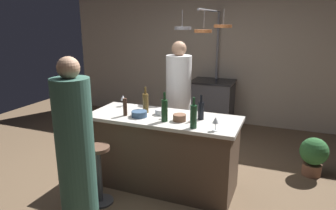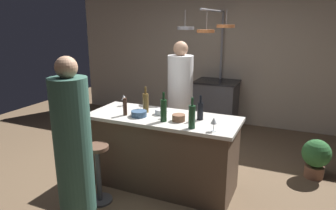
{
  "view_description": "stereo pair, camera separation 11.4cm",
  "coord_description": "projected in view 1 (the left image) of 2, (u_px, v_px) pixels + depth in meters",
  "views": [
    {
      "loc": [
        1.33,
        -3.15,
        1.98
      ],
      "look_at": [
        0.0,
        0.15,
        1.0
      ],
      "focal_mm": 32.54,
      "sensor_mm": 36.0,
      "label": 1
    },
    {
      "loc": [
        1.43,
        -3.11,
        1.98
      ],
      "look_at": [
        0.0,
        0.15,
        1.0
      ],
      "focal_mm": 32.54,
      "sensor_mm": 36.0,
      "label": 2
    }
  ],
  "objects": [
    {
      "name": "back_wall",
      "position": [
        219.0,
        57.0,
        6.02
      ],
      "size": [
        6.4,
        0.16,
        2.6
      ],
      "primitive_type": "cube",
      "color": "#BCAD99",
      "rests_on": "ground_plane"
    },
    {
      "name": "ground_plane",
      "position": [
        164.0,
        185.0,
        3.82
      ],
      "size": [
        9.0,
        9.0,
        0.0
      ],
      "primitive_type": "plane",
      "color": "brown"
    },
    {
      "name": "chef",
      "position": [
        178.0,
        105.0,
        4.43
      ],
      "size": [
        0.36,
        0.36,
        1.72
      ],
      "color": "white",
      "rests_on": "ground_plane"
    },
    {
      "name": "wine_bottle_red",
      "position": [
        165.0,
        110.0,
        3.37
      ],
      "size": [
        0.07,
        0.07,
        0.33
      ],
      "color": "#143319",
      "rests_on": "kitchen_island"
    },
    {
      "name": "wine_bottle_green",
      "position": [
        194.0,
        116.0,
        3.16
      ],
      "size": [
        0.07,
        0.07,
        0.33
      ],
      "color": "#193D23",
      "rests_on": "kitchen_island"
    },
    {
      "name": "stove_range",
      "position": [
        212.0,
        103.0,
        5.89
      ],
      "size": [
        0.8,
        0.64,
        0.89
      ],
      "color": "#47474C",
      "rests_on": "ground_plane"
    },
    {
      "name": "mixing_bowl_wooden",
      "position": [
        179.0,
        118.0,
        3.41
      ],
      "size": [
        0.15,
        0.15,
        0.08
      ],
      "primitive_type": "cylinder",
      "color": "brown",
      "rests_on": "kitchen_island"
    },
    {
      "name": "guest_left",
      "position": [
        76.0,
        152.0,
        2.89
      ],
      "size": [
        0.36,
        0.36,
        1.69
      ],
      "color": "#33594C",
      "rests_on": "ground_plane"
    },
    {
      "name": "overhead_pot_rack",
      "position": [
        208.0,
        39.0,
        5.03
      ],
      "size": [
        0.92,
        1.41,
        2.17
      ],
      "color": "gray",
      "rests_on": "ground_plane"
    },
    {
      "name": "wine_bottle_amber",
      "position": [
        146.0,
        103.0,
        3.7
      ],
      "size": [
        0.07,
        0.07,
        0.32
      ],
      "color": "brown",
      "rests_on": "kitchen_island"
    },
    {
      "name": "potted_plant",
      "position": [
        314.0,
        154.0,
        3.99
      ],
      "size": [
        0.36,
        0.36,
        0.52
      ],
      "color": "brown",
      "rests_on": "ground_plane"
    },
    {
      "name": "bar_stool_left",
      "position": [
        99.0,
        172.0,
        3.35
      ],
      "size": [
        0.28,
        0.28,
        0.68
      ],
      "color": "#4C4C51",
      "rests_on": "ground_plane"
    },
    {
      "name": "wine_glass_by_chef",
      "position": [
        166.0,
        109.0,
        3.49
      ],
      "size": [
        0.07,
        0.07,
        0.15
      ],
      "color": "silver",
      "rests_on": "kitchen_island"
    },
    {
      "name": "mixing_bowl_steel",
      "position": [
        161.0,
        112.0,
        3.65
      ],
      "size": [
        0.15,
        0.15,
        0.06
      ],
      "primitive_type": "cylinder",
      "color": "#B7B7BC",
      "rests_on": "kitchen_island"
    },
    {
      "name": "pepper_mill",
      "position": [
        125.0,
        107.0,
        3.59
      ],
      "size": [
        0.05,
        0.05,
        0.21
      ],
      "primitive_type": "cylinder",
      "color": "#382319",
      "rests_on": "kitchen_island"
    },
    {
      "name": "wine_glass_near_right_guest",
      "position": [
        216.0,
        121.0,
        3.09
      ],
      "size": [
        0.07,
        0.07,
        0.15
      ],
      "color": "silver",
      "rests_on": "kitchen_island"
    },
    {
      "name": "wine_glass_near_left_guest",
      "position": [
        123.0,
        98.0,
        3.99
      ],
      "size": [
        0.07,
        0.07,
        0.15
      ],
      "color": "silver",
      "rests_on": "kitchen_island"
    },
    {
      "name": "mixing_bowl_blue",
      "position": [
        139.0,
        114.0,
        3.56
      ],
      "size": [
        0.18,
        0.18,
        0.07
      ],
      "primitive_type": "cylinder",
      "color": "#334C6B",
      "rests_on": "kitchen_island"
    },
    {
      "name": "kitchen_island",
      "position": [
        163.0,
        151.0,
        3.7
      ],
      "size": [
        1.8,
        0.72,
        0.9
      ],
      "color": "brown",
      "rests_on": "ground_plane"
    },
    {
      "name": "wine_bottle_dark",
      "position": [
        201.0,
        110.0,
        3.45
      ],
      "size": [
        0.07,
        0.07,
        0.29
      ],
      "color": "black",
      "rests_on": "kitchen_island"
    }
  ]
}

